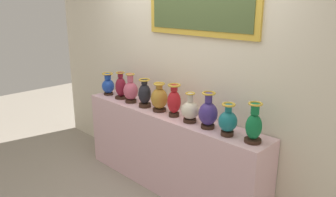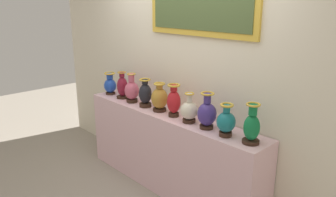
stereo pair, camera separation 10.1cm
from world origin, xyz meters
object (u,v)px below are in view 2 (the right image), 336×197
at_px(vase_teal, 226,122).
at_px(vase_emerald, 252,127).
at_px(vase_rose, 132,90).
at_px(vase_burgundy, 122,87).
at_px(vase_ochre, 159,98).
at_px(vase_indigo, 207,113).
at_px(vase_sapphire, 110,85).
at_px(vase_ivory, 189,110).
at_px(vase_crimson, 174,101).
at_px(vase_onyx, 145,94).

bearing_deg(vase_teal, vase_emerald, 7.22).
distance_m(vase_rose, vase_emerald, 1.68).
bearing_deg(vase_rose, vase_emerald, 0.23).
bearing_deg(vase_teal, vase_burgundy, 178.41).
xyz_separation_m(vase_burgundy, vase_ochre, (0.71, -0.01, 0.00)).
relative_size(vase_indigo, vase_emerald, 1.00).
height_order(vase_teal, vase_emerald, vase_emerald).
bearing_deg(vase_sapphire, vase_ivory, -0.50).
bearing_deg(vase_ivory, vase_ochre, 177.38).
bearing_deg(vase_crimson, vase_emerald, 0.05).
bearing_deg(vase_onyx, vase_burgundy, 177.57).
bearing_deg(vase_ochre, vase_emerald, -0.45).
bearing_deg(vase_rose, vase_sapphire, 179.14).
xyz_separation_m(vase_onyx, vase_crimson, (0.47, 0.00, 0.02)).
bearing_deg(vase_sapphire, vase_crimson, -0.06).
bearing_deg(vase_crimson, vase_rose, -179.53).
bearing_deg(vase_ochre, vase_crimson, -2.46).
height_order(vase_sapphire, vase_indigo, vase_indigo).
height_order(vase_ochre, vase_emerald, vase_emerald).
height_order(vase_onyx, vase_crimson, vase_crimson).
relative_size(vase_ochre, vase_ivory, 1.04).
bearing_deg(vase_ivory, vase_emerald, 0.97).
distance_m(vase_burgundy, vase_teal, 1.65).
relative_size(vase_rose, vase_ochre, 1.10).
distance_m(vase_sapphire, vase_emerald, 2.16).
relative_size(vase_ochre, vase_crimson, 0.92).
height_order(vase_rose, vase_onyx, vase_rose).
relative_size(vase_onyx, vase_ivory, 1.07).
relative_size(vase_rose, vase_crimson, 1.01).
bearing_deg(vase_teal, vase_ochre, 177.54).
bearing_deg(vase_teal, vase_crimson, 177.54).
xyz_separation_m(vase_ochre, vase_emerald, (1.20, -0.01, 0.01)).
xyz_separation_m(vase_ochre, vase_indigo, (0.70, -0.02, 0.01)).
relative_size(vase_crimson, vase_emerald, 0.98).
relative_size(vase_burgundy, vase_ochre, 1.04).
bearing_deg(vase_sapphire, vase_ochre, 0.54).
height_order(vase_sapphire, vase_onyx, vase_onyx).
bearing_deg(vase_onyx, vase_rose, -179.75).
xyz_separation_m(vase_burgundy, vase_crimson, (0.94, -0.02, 0.02)).
bearing_deg(vase_rose, vase_indigo, -0.25).
xyz_separation_m(vase_sapphire, vase_burgundy, (0.25, 0.01, 0.01)).
bearing_deg(vase_ivory, vase_onyx, 179.47).
bearing_deg(vase_burgundy, vase_ochre, -0.42).
distance_m(vase_rose, vase_indigo, 1.19).
bearing_deg(vase_emerald, vase_sapphire, 179.99).
xyz_separation_m(vase_onyx, vase_ivory, (0.70, -0.01, -0.03)).
bearing_deg(vase_emerald, vase_teal, -172.78).
relative_size(vase_teal, vase_emerald, 0.85).
relative_size(vase_crimson, vase_ivory, 1.14).
xyz_separation_m(vase_rose, vase_emerald, (1.68, 0.01, 0.01)).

